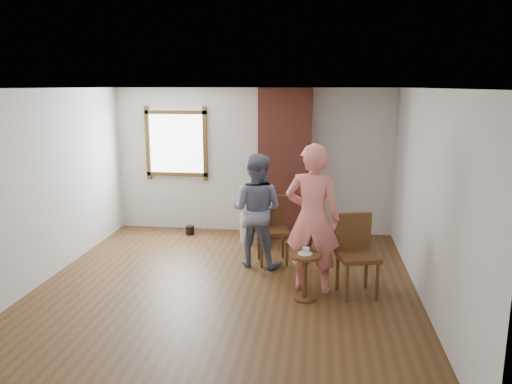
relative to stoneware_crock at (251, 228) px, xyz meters
The scene contains 12 objects.
ground 2.07m from the stoneware_crock, 91.70° to the right, with size 5.50×5.50×0.00m, color brown.
room_shell 2.14m from the stoneware_crock, 94.62° to the right, with size 5.04×5.52×2.62m.
brick_chimney 1.26m from the stoneware_crock, 39.45° to the left, with size 0.90×0.50×2.60m, color brown.
stoneware_crock is the anchor object (origin of this frame).
dark_pot 1.20m from the stoneware_crock, 165.63° to the left, with size 0.16×0.16×0.16m, color black.
dining_chair_left 1.04m from the stoneware_crock, 63.65° to the right, with size 0.56×0.56×1.00m.
dining_chair_right 2.56m from the stoneware_crock, 50.25° to the right, with size 0.59×0.59×1.03m.
side_table 2.46m from the stoneware_crock, 66.37° to the right, with size 0.40×0.40×0.60m.
cake_plate 2.48m from the stoneware_crock, 66.37° to the right, with size 0.18×0.18×0.01m, color white.
cake_slice 2.49m from the stoneware_crock, 66.15° to the right, with size 0.08×0.07×0.06m, color white.
man 1.25m from the stoneware_crock, 78.08° to the right, with size 0.82×0.64×1.68m, color #161A3D.
person_pink 2.32m from the stoneware_crock, 61.18° to the right, with size 0.71×0.46×1.94m, color #FA827D.
Camera 1 is at (1.19, -6.07, 2.63)m, focal length 35.00 mm.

